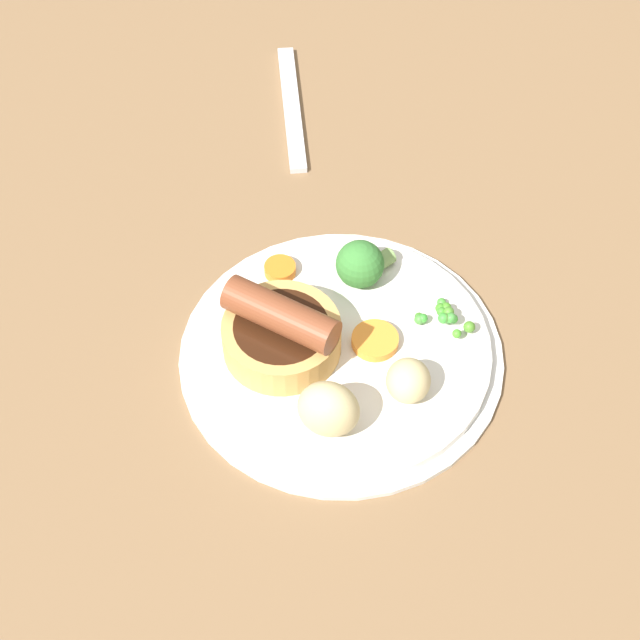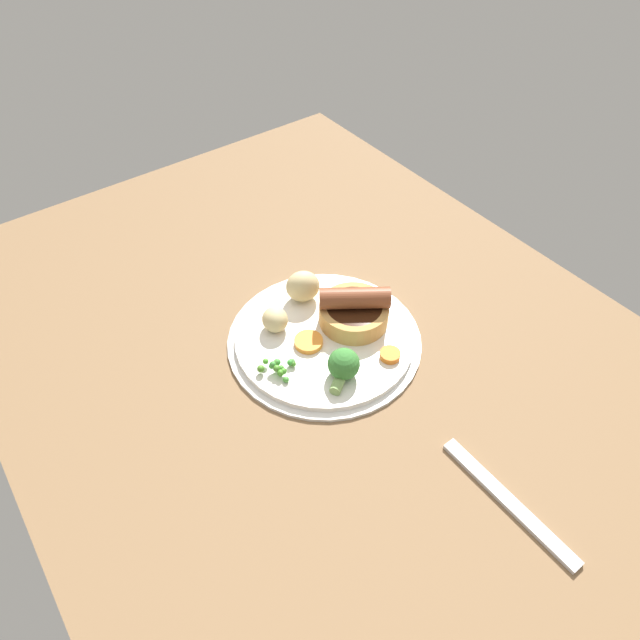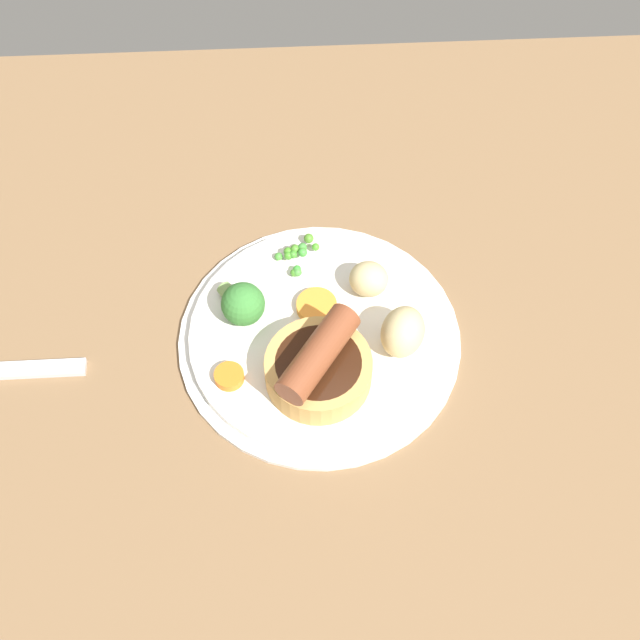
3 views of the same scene
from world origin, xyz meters
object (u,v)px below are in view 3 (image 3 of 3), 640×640
Objects in this scene: potato_chunk_0 at (369,279)px; carrot_slice_1 at (229,376)px; sausage_pudding at (318,366)px; pea_pile at (299,253)px; dinner_plate at (320,337)px; carrot_slice_3 at (317,306)px; broccoli_floret_near at (242,303)px; potato_chunk_1 at (403,332)px.

carrot_slice_1 is (13.17, 9.12, -1.25)cm from potato_chunk_0.
sausage_pudding reaches higher than pea_pile.
dinner_plate is 2.77× the size of sausage_pudding.
carrot_slice_1 is at bearing 41.35° from carrot_slice_3.
pea_pile is 8.36cm from broccoli_floret_near.
carrot_slice_3 is at bearing 21.16° from potato_chunk_0.
pea_pile is 1.00× the size of potato_chunk_1.
carrot_slice_1 is at bearing 34.70° from potato_chunk_0.
dinner_plate is 4.92× the size of broccoli_floret_near.
dinner_plate is at bearing -13.13° from potato_chunk_1.
broccoli_floret_near is at bearing 49.25° from pea_pile.
pea_pile reaches higher than carrot_slice_1.
dinner_plate is 7.20cm from potato_chunk_0.
carrot_slice_1 is at bearing 122.48° from sausage_pudding.
potato_chunk_1 is 1.25× the size of carrot_slice_3.
carrot_slice_3 is at bearing 103.88° from pea_pile.
potato_chunk_1 reaches higher than broccoli_floret_near.
potato_chunk_1 is at bearing 131.03° from pea_pile.
dinner_plate is at bearing -151.86° from carrot_slice_1.
potato_chunk_0 is 16.07cm from carrot_slice_1.
potato_chunk_1 is at bearing 149.37° from carrot_slice_3.
potato_chunk_0 is at bearing -68.47° from potato_chunk_1.
potato_chunk_1 is (-7.73, -3.05, 0.22)cm from sausage_pudding.
potato_chunk_1 is at bearing -33.63° from sausage_pudding.
broccoli_floret_near is at bearing 3.53° from carrot_slice_3.
carrot_slice_1 is 0.70× the size of carrot_slice_3.
sausage_pudding is at bearing 88.53° from carrot_slice_3.
sausage_pudding reaches higher than carrot_slice_3.
carrot_slice_1 is at bearing 28.14° from dinner_plate.
dinner_plate is 9.51cm from carrot_slice_1.
potato_chunk_0 is (-4.86, -4.68, 2.52)cm from dinner_plate.
pea_pile is 14.68cm from carrot_slice_1.
dinner_plate is 7.90cm from broccoli_floret_near.
pea_pile is 1.30× the size of potato_chunk_0.
broccoli_floret_near is at bearing -18.26° from dinner_plate.
potato_chunk_0 reaches higher than carrot_slice_3.
dinner_plate is at bearing 43.88° from potato_chunk_0.
broccoli_floret_near reaches higher than carrot_slice_1.
pea_pile is at bearing -76.12° from carrot_slice_3.
potato_chunk_0 is at bearing -158.84° from carrot_slice_3.
sausage_pudding is 1.99× the size of pea_pile.
potato_chunk_0 is at bearing -145.30° from carrot_slice_1.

